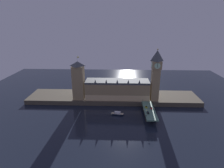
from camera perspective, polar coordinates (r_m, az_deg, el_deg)
The scene contains 15 objects.
ground_plane at distance 214.48m, azimuth 0.03°, elevation -8.79°, with size 400.00×400.00×0.00m, color black.
embankment at distance 248.63m, azimuth 0.35°, elevation -4.08°, with size 220.00×42.00×5.65m.
parliament_hall at distance 237.15m, azimuth 1.61°, elevation -1.56°, with size 79.22×23.99×27.30m.
clock_tower at distance 228.90m, azimuth 13.22°, elevation 3.00°, with size 11.47×11.58×63.33m.
victoria_tower at distance 234.57m, azimuth -10.19°, elevation 1.14°, with size 13.92×13.92×53.47m.
bridge at distance 210.45m, azimuth 11.27°, elevation -8.24°, with size 11.86×46.00×7.14m.
car_northbound_lead at distance 213.55m, azimuth 10.41°, elevation -6.91°, with size 2.08×4.37×1.47m.
car_northbound_trail at distance 201.50m, azimuth 10.94°, elevation -8.57°, with size 1.90×4.62×1.47m.
car_southbound_trail at distance 212.45m, azimuth 11.89°, elevation -7.16°, with size 2.00×3.82×1.44m.
pedestrian_near_rail at distance 195.16m, azimuth 10.47°, elevation -9.42°, with size 0.38×0.38×1.68m.
pedestrian_mid_walk at distance 208.29m, azimuth 12.84°, elevation -7.68°, with size 0.38×0.38×1.81m.
street_lamp_near at distance 193.61m, azimuth 10.40°, elevation -8.44°, with size 1.34×0.60×7.23m.
street_lamp_mid at distance 208.79m, azimuth 12.91°, elevation -6.72°, with size 1.34×0.60×6.26m.
street_lamp_far at distance 219.98m, azimuth 9.36°, elevation -4.96°, with size 1.34×0.60×7.29m.
boat_upstream at distance 209.38m, azimuth 1.67°, elevation -9.07°, with size 15.43×6.89×4.04m.
Camera 1 is at (6.71, -190.31, 98.68)m, focal length 30.00 mm.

